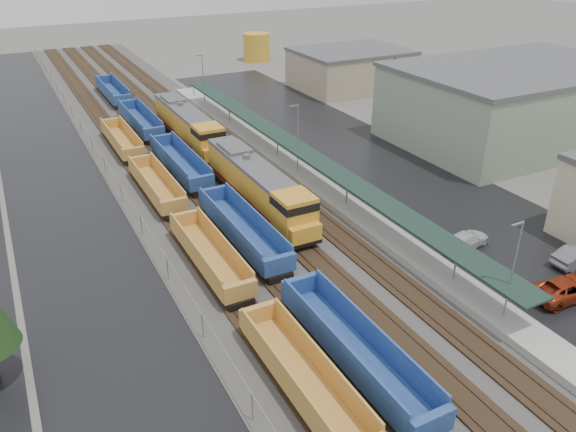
% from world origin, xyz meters
% --- Properties ---
extents(ballast_strip, '(20.00, 160.00, 0.08)m').
position_xyz_m(ballast_strip, '(0.00, 60.00, 0.04)').
color(ballast_strip, '#302D2B').
rests_on(ballast_strip, ground).
extents(trackbed, '(14.60, 160.00, 0.22)m').
position_xyz_m(trackbed, '(-0.00, 60.00, 0.16)').
color(trackbed, black).
rests_on(trackbed, ground).
extents(west_parking_lot, '(10.00, 160.00, 0.02)m').
position_xyz_m(west_parking_lot, '(-15.00, 60.00, 0.01)').
color(west_parking_lot, black).
rests_on(west_parking_lot, ground).
extents(east_commuter_lot, '(16.00, 100.00, 0.02)m').
position_xyz_m(east_commuter_lot, '(19.00, 50.00, 0.01)').
color(east_commuter_lot, black).
rests_on(east_commuter_lot, ground).
extents(station_platform, '(3.00, 80.00, 8.00)m').
position_xyz_m(station_platform, '(9.50, 50.01, 0.73)').
color(station_platform, '#9E9B93').
rests_on(station_platform, ground).
extents(chainlink_fence, '(0.08, 160.04, 2.02)m').
position_xyz_m(chainlink_fence, '(-9.50, 58.44, 1.61)').
color(chainlink_fence, gray).
rests_on(chainlink_fence, ground).
extents(industrial_buildings, '(32.52, 75.30, 9.50)m').
position_xyz_m(industrial_buildings, '(37.76, 45.85, 4.25)').
color(industrial_buildings, '#C1B593').
rests_on(industrial_buildings, ground).
extents(distant_hills, '(301.00, 140.00, 25.20)m').
position_xyz_m(distant_hills, '(44.79, 210.68, 0.00)').
color(distant_hills, '#475945').
rests_on(distant_hills, ground).
extents(tree_east, '(4.40, 4.40, 10.00)m').
position_xyz_m(tree_east, '(28.00, 58.00, 6.47)').
color(tree_east, '#332316').
rests_on(tree_east, ground).
extents(locomotive_lead, '(3.11, 20.47, 4.63)m').
position_xyz_m(locomotive_lead, '(2.00, 43.94, 2.46)').
color(locomotive_lead, black).
rests_on(locomotive_lead, ground).
extents(locomotive_trail, '(3.11, 20.47, 4.63)m').
position_xyz_m(locomotive_trail, '(2.00, 64.94, 2.46)').
color(locomotive_trail, black).
rests_on(locomotive_trail, ground).
extents(well_string_yellow, '(2.60, 90.96, 2.31)m').
position_xyz_m(well_string_yellow, '(-6.00, 28.34, 1.15)').
color(well_string_yellow, '#BE8A35').
rests_on(well_string_yellow, ground).
extents(well_string_blue, '(2.78, 120.35, 2.47)m').
position_xyz_m(well_string_blue, '(-2.00, 38.78, 1.22)').
color(well_string_blue, navy).
rests_on(well_string_blue, ground).
extents(storage_tank, '(5.53, 5.53, 5.53)m').
position_xyz_m(storage_tank, '(31.10, 108.07, 2.76)').
color(storage_tank, gold).
rests_on(storage_tank, ground).
extents(parked_car_east_b, '(3.04, 5.83, 1.57)m').
position_xyz_m(parked_car_east_b, '(15.85, 20.07, 0.78)').
color(parked_car_east_b, maroon).
rests_on(parked_car_east_b, ground).
extents(parked_car_east_c, '(2.82, 5.11, 1.40)m').
position_xyz_m(parked_car_east_c, '(14.68, 29.09, 0.70)').
color(parked_car_east_c, silver).
rests_on(parked_car_east_c, ground).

